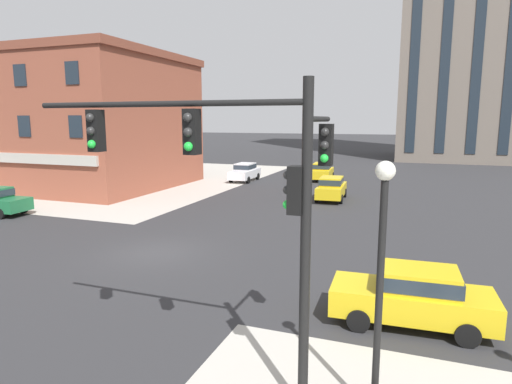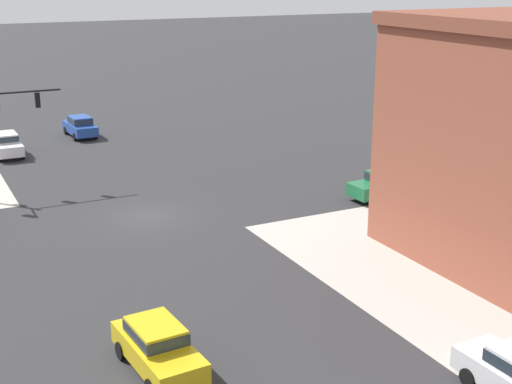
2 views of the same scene
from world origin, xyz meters
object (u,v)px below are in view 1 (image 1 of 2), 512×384
(car_main_northbound_far, at_px, (245,171))
(car_parked_curb, at_px, (331,187))
(car_main_southbound_near, at_px, (322,171))
(car_cross_westbound, at_px, (413,294))
(street_lamp_corner_near, at_px, (381,260))
(traffic_signal_main, at_px, (251,193))

(car_main_northbound_far, relative_size, car_parked_curb, 0.99)
(car_main_southbound_near, bearing_deg, car_cross_westbound, -73.26)
(car_main_southbound_near, xyz_separation_m, car_parked_curb, (2.77, -9.96, 0.00))
(car_main_southbound_near, height_order, car_cross_westbound, same)
(street_lamp_corner_near, relative_size, car_parked_curb, 1.12)
(car_cross_westbound, bearing_deg, car_main_southbound_near, 106.74)
(street_lamp_corner_near, relative_size, car_main_northbound_far, 1.13)
(car_main_northbound_far, distance_m, car_cross_westbound, 29.83)
(traffic_signal_main, distance_m, car_main_northbound_far, 32.62)
(car_main_southbound_near, relative_size, car_parked_curb, 1.00)
(car_main_northbound_far, xyz_separation_m, car_cross_westbound, (15.35, -25.58, 0.00))
(street_lamp_corner_near, bearing_deg, car_main_southbound_near, 103.61)
(traffic_signal_main, bearing_deg, car_parked_curb, 96.62)
(street_lamp_corner_near, xyz_separation_m, car_main_southbound_near, (-7.98, 32.95, -2.27))
(street_lamp_corner_near, height_order, car_main_southbound_near, street_lamp_corner_near)
(car_main_northbound_far, bearing_deg, car_parked_curb, -36.02)
(car_main_southbound_near, bearing_deg, street_lamp_corner_near, -76.39)
(car_parked_curb, bearing_deg, car_main_southbound_near, 105.55)
(street_lamp_corner_near, height_order, car_parked_curb, street_lamp_corner_near)
(car_cross_westbound, bearing_deg, traffic_signal_main, -125.08)
(car_main_southbound_near, relative_size, car_cross_westbound, 1.01)
(street_lamp_corner_near, distance_m, car_cross_westbound, 4.93)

